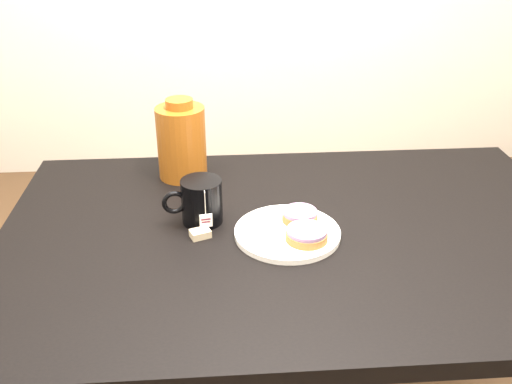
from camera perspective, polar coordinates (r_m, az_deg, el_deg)
table at (r=1.40m, az=3.98°, el=-6.71°), size 1.40×0.90×0.75m
plate at (r=1.32m, az=3.15°, el=-4.02°), size 0.25×0.25×0.02m
bagel_back at (r=1.36m, az=4.41°, el=-2.36°), size 0.11×0.11×0.03m
bagel_front at (r=1.28m, az=5.09°, el=-4.25°), size 0.13×0.13×0.03m
mug at (r=1.36m, az=-5.54°, el=-0.90°), size 0.15×0.11×0.11m
teabag_pouch at (r=1.32m, az=-5.59°, el=-4.16°), size 0.05×0.05×0.02m
bagel_package at (r=1.58m, az=-7.46°, el=5.05°), size 0.17×0.17×0.22m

